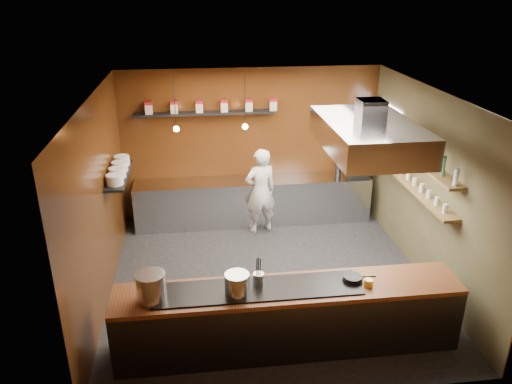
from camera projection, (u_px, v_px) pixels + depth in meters
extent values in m
plane|color=black|center=(269.00, 280.00, 8.07)|extent=(5.00, 5.00, 0.00)
plane|color=#391D0A|center=(251.00, 145.00, 9.77)|extent=(5.00, 0.00, 5.00)
plane|color=#391D0A|center=(99.00, 204.00, 7.20)|extent=(0.00, 5.00, 5.00)
plane|color=#464128|center=(429.00, 187.00, 7.77)|extent=(0.00, 5.00, 5.00)
plane|color=silver|center=(272.00, 96.00, 6.90)|extent=(5.00, 5.00, 0.00)
plane|color=white|center=(388.00, 132.00, 9.17)|extent=(0.00, 1.00, 1.00)
cube|color=silver|center=(253.00, 201.00, 9.88)|extent=(4.60, 0.65, 0.90)
cube|color=#38383D|center=(288.00, 319.00, 6.44)|extent=(4.40, 0.70, 0.86)
cube|color=brown|center=(289.00, 289.00, 6.26)|extent=(4.40, 0.72, 0.06)
cube|color=black|center=(257.00, 289.00, 6.20)|extent=(2.60, 0.55, 0.02)
cube|color=black|center=(204.00, 113.00, 9.27)|extent=(2.60, 0.26, 0.04)
cube|color=black|center=(119.00, 175.00, 8.11)|extent=(0.30, 1.40, 0.04)
cube|color=brown|center=(414.00, 156.00, 7.87)|extent=(0.26, 2.80, 0.04)
cube|color=brown|center=(411.00, 184.00, 8.05)|extent=(0.26, 2.80, 0.04)
cube|color=#38383D|center=(371.00, 110.00, 6.74)|extent=(0.35, 0.35, 0.30)
cube|color=silver|center=(369.00, 135.00, 6.88)|extent=(1.20, 2.00, 0.40)
cube|color=white|center=(367.00, 150.00, 6.96)|extent=(1.00, 1.80, 0.02)
cylinder|color=black|center=(175.00, 103.00, 8.47)|extent=(0.01, 0.01, 0.90)
sphere|color=orange|center=(176.00, 129.00, 8.65)|extent=(0.10, 0.10, 0.10)
cylinder|color=black|center=(245.00, 101.00, 8.61)|extent=(0.01, 0.01, 0.90)
sphere|color=orange|center=(245.00, 127.00, 8.79)|extent=(0.10, 0.10, 0.10)
cube|color=#BFB29E|center=(149.00, 109.00, 9.11)|extent=(0.13, 0.13, 0.17)
cube|color=maroon|center=(148.00, 103.00, 9.07)|extent=(0.13, 0.13, 0.05)
cube|color=#BFB29E|center=(174.00, 109.00, 9.17)|extent=(0.13, 0.13, 0.17)
cube|color=maroon|center=(174.00, 103.00, 9.12)|extent=(0.13, 0.13, 0.05)
cube|color=#BFB29E|center=(199.00, 108.00, 9.22)|extent=(0.13, 0.13, 0.17)
cube|color=maroon|center=(199.00, 102.00, 9.18)|extent=(0.13, 0.13, 0.05)
cube|color=#BFB29E|center=(224.00, 107.00, 9.27)|extent=(0.13, 0.13, 0.17)
cube|color=maroon|center=(224.00, 101.00, 9.23)|extent=(0.14, 0.13, 0.05)
cube|color=#BFB29E|center=(249.00, 106.00, 9.32)|extent=(0.13, 0.13, 0.17)
cube|color=maroon|center=(249.00, 101.00, 9.28)|extent=(0.14, 0.13, 0.05)
cube|color=#BFB29E|center=(273.00, 106.00, 9.38)|extent=(0.13, 0.13, 0.17)
cube|color=maroon|center=(273.00, 100.00, 9.33)|extent=(0.14, 0.13, 0.05)
cylinder|color=silver|center=(115.00, 180.00, 7.66)|extent=(0.26, 0.26, 0.16)
cylinder|color=silver|center=(117.00, 173.00, 7.94)|extent=(0.26, 0.26, 0.16)
cylinder|color=silver|center=(120.00, 166.00, 8.21)|extent=(0.26, 0.26, 0.16)
cylinder|color=silver|center=(122.00, 160.00, 8.49)|extent=(0.26, 0.26, 0.16)
cylinder|color=silver|center=(456.00, 177.00, 6.62)|extent=(0.06, 0.06, 0.24)
cylinder|color=#2D5933|center=(443.00, 168.00, 6.96)|extent=(0.06, 0.06, 0.24)
cylinder|color=#8C601E|center=(431.00, 159.00, 7.30)|extent=(0.06, 0.06, 0.24)
cylinder|color=silver|center=(420.00, 151.00, 7.64)|extent=(0.06, 0.06, 0.24)
cylinder|color=#2D5933|center=(411.00, 144.00, 7.98)|extent=(0.06, 0.06, 0.24)
cylinder|color=#8C601E|center=(402.00, 137.00, 8.32)|extent=(0.06, 0.06, 0.24)
cylinder|color=silver|center=(393.00, 131.00, 8.66)|extent=(0.06, 0.06, 0.24)
cylinder|color=#2D5933|center=(385.00, 126.00, 9.00)|extent=(0.06, 0.06, 0.24)
cylinder|color=silver|center=(445.00, 208.00, 6.96)|extent=(0.07, 0.07, 0.13)
cylinder|color=silver|center=(437.00, 201.00, 7.20)|extent=(0.07, 0.07, 0.13)
cylinder|color=silver|center=(429.00, 194.00, 7.43)|extent=(0.07, 0.07, 0.13)
cylinder|color=silver|center=(422.00, 188.00, 7.66)|extent=(0.07, 0.07, 0.13)
cylinder|color=silver|center=(415.00, 182.00, 7.90)|extent=(0.07, 0.07, 0.13)
cylinder|color=silver|center=(408.00, 176.00, 8.13)|extent=(0.07, 0.07, 0.13)
cylinder|color=silver|center=(402.00, 170.00, 8.37)|extent=(0.07, 0.07, 0.13)
cylinder|color=silver|center=(396.00, 165.00, 8.60)|extent=(0.07, 0.07, 0.13)
cylinder|color=silver|center=(391.00, 160.00, 8.83)|extent=(0.07, 0.07, 0.13)
cylinder|color=silver|center=(385.00, 156.00, 9.07)|extent=(0.07, 0.07, 0.13)
cylinder|color=#B9BCC1|center=(151.00, 287.00, 5.92)|extent=(0.39, 0.39, 0.35)
cylinder|color=#B3B5BA|center=(237.00, 284.00, 6.03)|extent=(0.38, 0.38, 0.28)
cylinder|color=#BABCC1|center=(259.00, 280.00, 6.22)|extent=(0.16, 0.16, 0.18)
cylinder|color=black|center=(353.00, 279.00, 6.36)|extent=(0.26, 0.26, 0.03)
cylinder|color=black|center=(353.00, 277.00, 6.34)|extent=(0.24, 0.24, 0.03)
cylinder|color=black|center=(369.00, 277.00, 6.35)|extent=(0.18, 0.04, 0.02)
cylinder|color=yellow|center=(369.00, 283.00, 6.26)|extent=(0.12, 0.12, 0.10)
cube|color=black|center=(358.00, 166.00, 9.87)|extent=(0.42, 0.40, 0.39)
imported|color=white|center=(261.00, 191.00, 9.35)|extent=(0.69, 0.54, 1.66)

